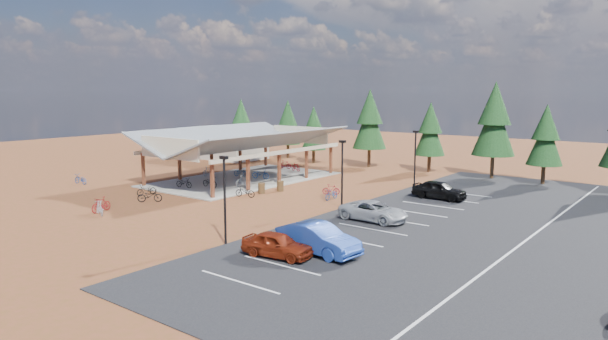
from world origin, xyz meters
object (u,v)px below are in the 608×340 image
(lamp_post_1, at_px, (342,169))
(car_2, at_px, (374,211))
(bike_0, at_px, (184,183))
(bike_15, at_px, (331,189))
(car_0, at_px, (277,245))
(trash_bin_1, at_px, (280,186))
(lamp_post_0, at_px, (225,194))
(bike_12, at_px, (150,196))
(bike_6, at_px, (261,174))
(bike_5, at_px, (243,182))
(car_4, at_px, (439,190))
(bike_14, at_px, (332,194))
(bike_pavilion, at_px, (243,141))
(bike_7, at_px, (296,167))
(bike_10, at_px, (80,179))
(bike_16, at_px, (245,192))
(car_1, at_px, (318,239))
(bike_2, at_px, (241,172))
(bike_8, at_px, (147,190))
(trash_bin_0, at_px, (262,188))
(lamp_post_2, at_px, (415,154))
(bike_4, at_px, (210,182))
(bike_11, at_px, (101,205))
(bike_1, at_px, (208,172))
(bike_3, at_px, (285,164))
(bike_13, at_px, (100,208))

(lamp_post_1, xyz_separation_m, car_2, (3.90, -1.95, -2.27))
(bike_0, relative_size, car_2, 0.36)
(bike_15, xyz_separation_m, car_0, (7.74, -16.07, 0.26))
(trash_bin_1, bearing_deg, lamp_post_0, -60.60)
(lamp_post_1, relative_size, bike_12, 2.70)
(car_0, relative_size, car_2, 0.82)
(lamp_post_1, xyz_separation_m, bike_6, (-13.61, 5.93, -2.37))
(bike_5, xyz_separation_m, car_4, (15.84, 6.40, 0.13))
(lamp_post_1, bearing_deg, bike_14, 137.96)
(bike_pavilion, relative_size, bike_7, 13.10)
(car_4, bearing_deg, bike_14, 129.31)
(bike_6, distance_m, bike_10, 16.99)
(bike_pavilion, bearing_deg, car_4, 8.14)
(bike_5, height_order, bike_14, bike_5)
(bike_12, bearing_deg, bike_16, -82.86)
(bike_5, height_order, car_1, car_1)
(bike_6, bearing_deg, bike_0, 155.14)
(bike_5, xyz_separation_m, car_2, (15.42, -3.31, 0.04))
(bike_pavilion, relative_size, bike_16, 10.76)
(bike_14, xyz_separation_m, car_4, (6.84, 5.49, 0.35))
(bike_2, relative_size, bike_8, 0.96)
(bike_5, bearing_deg, trash_bin_0, -105.48)
(bike_2, relative_size, bike_6, 0.90)
(trash_bin_0, bearing_deg, lamp_post_2, 51.85)
(lamp_post_0, height_order, trash_bin_1, lamp_post_0)
(bike_4, height_order, bike_10, bike_4)
(bike_pavilion, bearing_deg, bike_0, -96.83)
(bike_pavilion, bearing_deg, bike_11, -83.98)
(lamp_post_0, relative_size, car_2, 1.08)
(bike_2, bearing_deg, bike_0, 177.16)
(lamp_post_1, xyz_separation_m, bike_8, (-15.90, -5.80, -2.50))
(bike_pavilion, bearing_deg, lamp_post_2, 25.02)
(bike_14, bearing_deg, trash_bin_1, 175.72)
(lamp_post_1, distance_m, bike_1, 19.05)
(bike_0, height_order, bike_8, bike_0)
(car_0, relative_size, car_1, 0.79)
(bike_6, xyz_separation_m, car_4, (17.93, 1.84, 0.18))
(bike_3, bearing_deg, bike_4, 174.12)
(bike_pavilion, relative_size, bike_6, 10.10)
(lamp_post_1, relative_size, bike_10, 2.85)
(bike_1, relative_size, bike_13, 1.01)
(bike_8, bearing_deg, bike_14, 35.39)
(lamp_post_0, xyz_separation_m, bike_16, (-8.77, 10.70, -2.50))
(trash_bin_0, distance_m, bike_6, 7.04)
(bike_2, height_order, bike_14, bike_2)
(lamp_post_1, bearing_deg, lamp_post_0, -90.00)
(bike_4, height_order, bike_15, bike_4)
(trash_bin_1, distance_m, bike_0, 8.80)
(bike_2, bearing_deg, car_2, -116.44)
(bike_5, height_order, bike_10, bike_5)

